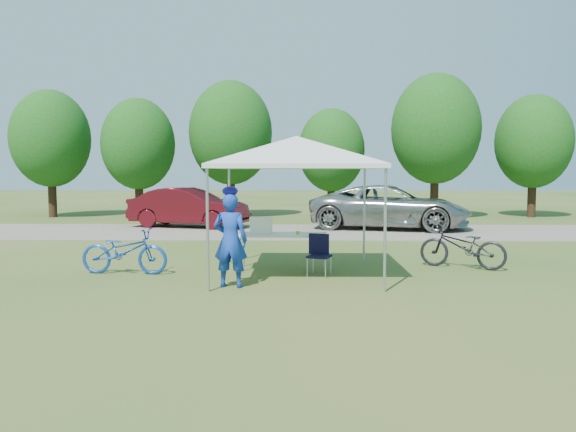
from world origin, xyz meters
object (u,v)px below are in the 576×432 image
(folding_table, at_px, (283,236))
(cooler, at_px, (261,225))
(bike_blue, at_px, (124,251))
(minivan, at_px, (390,207))
(sedan, at_px, (189,207))
(folding_chair, at_px, (319,251))
(bike_dark, at_px, (462,246))
(cyclist, at_px, (230,240))

(folding_table, height_order, cooler, cooler)
(bike_blue, height_order, minivan, minivan)
(cooler, distance_m, bike_blue, 2.80)
(bike_blue, bearing_deg, sedan, 7.47)
(bike_blue, bearing_deg, folding_chair, -86.82)
(cooler, xyz_separation_m, minivan, (4.02, 8.29, -0.13))
(folding_chair, xyz_separation_m, bike_blue, (-3.88, 0.07, -0.02))
(bike_dark, height_order, sedan, sedan)
(folding_chair, distance_m, cyclist, 2.02)
(bike_dark, relative_size, minivan, 0.32)
(folding_chair, height_order, bike_dark, bike_dark)
(bike_blue, relative_size, bike_dark, 0.98)
(folding_table, xyz_separation_m, folding_chair, (0.72, -0.66, -0.23))
(folding_table, bearing_deg, folding_chair, -42.48)
(cyclist, bearing_deg, folding_table, -107.80)
(cooler, bearing_deg, bike_blue, -167.55)
(cyclist, relative_size, bike_dark, 0.93)
(folding_chair, bearing_deg, folding_table, 157.22)
(minivan, bearing_deg, cyclist, 170.33)
(bike_dark, bearing_deg, cooler, -60.55)
(cyclist, height_order, bike_blue, cyclist)
(cyclist, bearing_deg, cooler, -95.07)
(bike_blue, height_order, sedan, sedan)
(cyclist, distance_m, bike_dark, 5.10)
(cyclist, distance_m, sedan, 10.95)
(folding_table, xyz_separation_m, cyclist, (-0.88, -1.84, 0.13))
(folding_table, bearing_deg, bike_blue, -169.32)
(cooler, height_order, bike_blue, cooler)
(sedan, bearing_deg, folding_chair, -140.12)
(minivan, xyz_separation_m, sedan, (-7.25, 0.46, -0.06))
(folding_chair, bearing_deg, cyclist, -124.10)
(cyclist, height_order, minivan, cyclist)
(cyclist, xyz_separation_m, bike_dark, (4.66, 2.03, -0.36))
(folding_chair, height_order, cooler, cooler)
(cooler, bearing_deg, folding_chair, -29.23)
(folding_table, relative_size, sedan, 0.42)
(cyclist, height_order, bike_dark, cyclist)
(folding_chair, distance_m, sedan, 10.40)
(folding_chair, xyz_separation_m, bike_dark, (3.06, 0.85, -0.01))
(sedan, bearing_deg, minivan, -78.91)
(sedan, bearing_deg, folding_table, -142.38)
(folding_chair, distance_m, minivan, 9.39)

